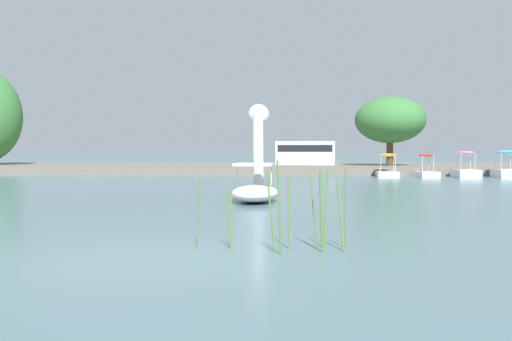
{
  "coord_description": "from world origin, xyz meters",
  "views": [
    {
      "loc": [
        2.18,
        -8.77,
        1.65
      ],
      "look_at": [
        0.67,
        16.49,
        0.75
      ],
      "focal_mm": 41.77,
      "sensor_mm": 36.0,
      "label": 1
    }
  ],
  "objects_px": {
    "pedal_boat_pink": "(466,170)",
    "pedal_boat_orange": "(387,170)",
    "pedal_boat_cyan": "(506,170)",
    "tree_sapling_by_fence": "(390,120)",
    "swan_boat": "(256,176)",
    "pedal_boat_red": "(426,171)",
    "parked_van": "(306,152)"
  },
  "relations": [
    {
      "from": "pedal_boat_pink",
      "to": "pedal_boat_orange",
      "type": "bearing_deg",
      "value": 173.48
    },
    {
      "from": "pedal_boat_orange",
      "to": "pedal_boat_pink",
      "type": "distance_m",
      "value": 4.48
    },
    {
      "from": "pedal_boat_orange",
      "to": "pedal_boat_cyan",
      "type": "xyz_separation_m",
      "value": [
        6.85,
        -0.21,
        0.07
      ]
    },
    {
      "from": "pedal_boat_cyan",
      "to": "tree_sapling_by_fence",
      "type": "height_order",
      "value": "tree_sapling_by_fence"
    },
    {
      "from": "swan_boat",
      "to": "tree_sapling_by_fence",
      "type": "height_order",
      "value": "tree_sapling_by_fence"
    },
    {
      "from": "pedal_boat_orange",
      "to": "pedal_boat_cyan",
      "type": "distance_m",
      "value": 6.85
    },
    {
      "from": "pedal_boat_red",
      "to": "tree_sapling_by_fence",
      "type": "distance_m",
      "value": 10.91
    },
    {
      "from": "tree_sapling_by_fence",
      "to": "parked_van",
      "type": "xyz_separation_m",
      "value": [
        -6.3,
        1.7,
        -2.45
      ]
    },
    {
      "from": "pedal_boat_orange",
      "to": "pedal_boat_pink",
      "type": "relative_size",
      "value": 0.87
    },
    {
      "from": "pedal_boat_orange",
      "to": "parked_van",
      "type": "relative_size",
      "value": 0.41
    },
    {
      "from": "swan_boat",
      "to": "pedal_boat_cyan",
      "type": "relative_size",
      "value": 1.4
    },
    {
      "from": "pedal_boat_red",
      "to": "parked_van",
      "type": "height_order",
      "value": "parked_van"
    },
    {
      "from": "tree_sapling_by_fence",
      "to": "parked_van",
      "type": "height_order",
      "value": "tree_sapling_by_fence"
    },
    {
      "from": "pedal_boat_orange",
      "to": "pedal_boat_pink",
      "type": "bearing_deg",
      "value": -6.52
    },
    {
      "from": "pedal_boat_pink",
      "to": "pedal_boat_cyan",
      "type": "relative_size",
      "value": 1.03
    },
    {
      "from": "parked_van",
      "to": "pedal_boat_red",
      "type": "bearing_deg",
      "value": -60.86
    },
    {
      "from": "swan_boat",
      "to": "parked_van",
      "type": "relative_size",
      "value": 0.64
    },
    {
      "from": "pedal_boat_orange",
      "to": "tree_sapling_by_fence",
      "type": "distance_m",
      "value": 10.67
    },
    {
      "from": "pedal_boat_pink",
      "to": "parked_van",
      "type": "distance_m",
      "value": 15.14
    },
    {
      "from": "pedal_boat_cyan",
      "to": "parked_van",
      "type": "distance_m",
      "value": 16.46
    },
    {
      "from": "swan_boat",
      "to": "pedal_boat_orange",
      "type": "relative_size",
      "value": 1.55
    },
    {
      "from": "swan_boat",
      "to": "pedal_boat_pink",
      "type": "distance_m",
      "value": 20.09
    },
    {
      "from": "pedal_boat_cyan",
      "to": "tree_sapling_by_fence",
      "type": "xyz_separation_m",
      "value": [
        -5.1,
        10.14,
        3.42
      ]
    },
    {
      "from": "pedal_boat_red",
      "to": "pedal_boat_pink",
      "type": "distance_m",
      "value": 2.28
    },
    {
      "from": "pedal_boat_orange",
      "to": "parked_van",
      "type": "height_order",
      "value": "parked_van"
    },
    {
      "from": "tree_sapling_by_fence",
      "to": "parked_van",
      "type": "relative_size",
      "value": 1.52
    },
    {
      "from": "pedal_boat_orange",
      "to": "tree_sapling_by_fence",
      "type": "relative_size",
      "value": 0.27
    },
    {
      "from": "swan_boat",
      "to": "parked_van",
      "type": "xyz_separation_m",
      "value": [
        2.31,
        28.76,
        0.64
      ]
    },
    {
      "from": "tree_sapling_by_fence",
      "to": "parked_van",
      "type": "distance_m",
      "value": 6.97
    },
    {
      "from": "pedal_boat_orange",
      "to": "pedal_boat_red",
      "type": "height_order",
      "value": "pedal_boat_red"
    },
    {
      "from": "pedal_boat_red",
      "to": "pedal_boat_cyan",
      "type": "relative_size",
      "value": 0.91
    },
    {
      "from": "swan_boat",
      "to": "pedal_boat_cyan",
      "type": "xyz_separation_m",
      "value": [
        13.7,
        16.91,
        -0.33
      ]
    }
  ]
}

